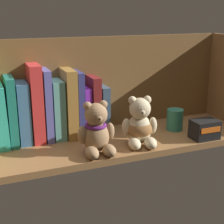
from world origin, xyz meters
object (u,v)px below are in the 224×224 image
(book_9, at_px, (85,110))
(book_10, at_px, (93,104))
(pillar_candle, at_px, (175,120))
(book_6, at_px, (56,108))
(teddy_bear_smaller, at_px, (140,126))
(book_4, at_px, (35,103))
(book_7, at_px, (68,102))
(book_3, at_px, (22,112))
(book_8, at_px, (77,103))
(teddy_bear_larger, at_px, (97,131))
(book_2, at_px, (11,110))
(book_11, at_px, (101,108))
(book_5, at_px, (46,104))
(small_product_box, at_px, (205,129))

(book_9, distance_m, book_10, 0.03)
(book_9, height_order, pillar_candle, book_9)
(book_10, bearing_deg, book_9, 180.00)
(book_6, height_order, teddy_bear_smaller, book_6)
(book_4, relative_size, book_7, 1.09)
(book_3, relative_size, book_6, 1.01)
(book_6, height_order, book_7, book_7)
(book_6, distance_m, book_8, 0.07)
(book_10, distance_m, teddy_bear_larger, 0.18)
(pillar_candle, bearing_deg, book_4, 169.25)
(book_4, distance_m, book_9, 0.16)
(book_2, bearing_deg, teddy_bear_smaller, -23.82)
(book_4, bearing_deg, teddy_bear_smaller, -29.07)
(teddy_bear_larger, height_order, teddy_bear_smaller, teddy_bear_larger)
(book_9, bearing_deg, teddy_bear_larger, -95.98)
(teddy_bear_smaller, distance_m, pillar_candle, 0.18)
(book_10, height_order, book_11, book_10)
(book_3, bearing_deg, book_9, 0.00)
(book_8, distance_m, book_11, 0.09)
(book_3, bearing_deg, teddy_bear_larger, -43.11)
(book_5, distance_m, small_product_box, 0.50)
(book_11, distance_m, teddy_bear_larger, 0.18)
(book_8, xyz_separation_m, pillar_candle, (0.32, -0.09, -0.07))
(pillar_candle, bearing_deg, teddy_bear_larger, -164.96)
(book_10, bearing_deg, book_8, 180.00)
(book_11, distance_m, pillar_candle, 0.25)
(book_2, distance_m, pillar_candle, 0.53)
(book_4, relative_size, pillar_candle, 3.36)
(book_9, xyz_separation_m, book_10, (0.03, 0.00, 0.02))
(book_5, distance_m, pillar_candle, 0.43)
(book_7, bearing_deg, book_11, 0.00)
(book_3, distance_m, book_7, 0.14)
(book_8, xyz_separation_m, small_product_box, (0.36, -0.19, -0.07))
(teddy_bear_smaller, xyz_separation_m, pillar_candle, (0.17, 0.07, -0.02))
(book_4, height_order, pillar_candle, book_4)
(teddy_bear_smaller, bearing_deg, pillar_candle, 22.92)
(small_product_box, bearing_deg, book_6, 155.89)
(book_3, height_order, teddy_bear_smaller, book_3)
(book_10, bearing_deg, teddy_bear_smaller, -58.80)
(book_7, bearing_deg, book_9, 0.00)
(book_7, relative_size, teddy_bear_larger, 1.45)
(book_3, bearing_deg, teddy_bear_smaller, -26.02)
(book_4, distance_m, small_product_box, 0.53)
(book_2, height_order, book_4, book_4)
(book_8, xyz_separation_m, book_11, (0.08, 0.00, -0.03))
(book_2, xyz_separation_m, book_7, (0.18, 0.00, 0.01))
(teddy_bear_smaller, relative_size, small_product_box, 1.79)
(book_11, xyz_separation_m, small_product_box, (0.28, -0.19, -0.05))
(book_8, distance_m, teddy_bear_larger, 0.17)
(book_6, distance_m, book_11, 0.15)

